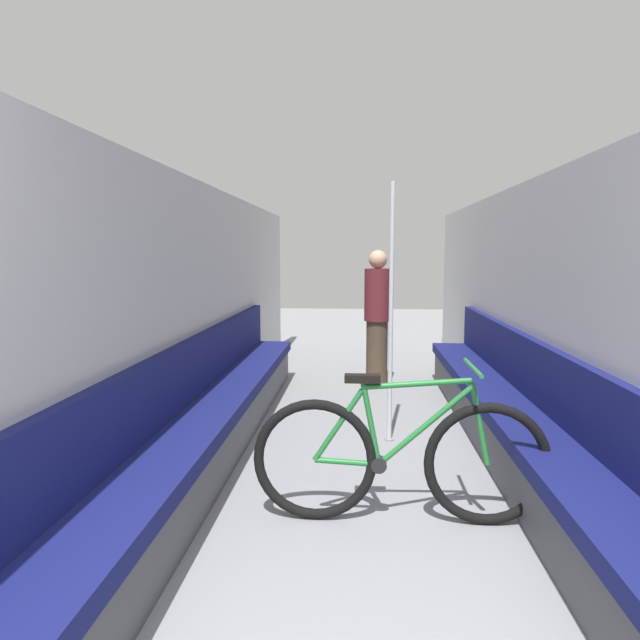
# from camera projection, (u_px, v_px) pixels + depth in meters

# --- Properties ---
(wall_left) EXTENTS (0.10, 10.19, 2.11)m
(wall_left) POSITION_uv_depth(u_px,v_px,m) (177.00, 318.00, 4.19)
(wall_left) COLOR #B2B2B7
(wall_left) RESTS_ON ground
(wall_right) EXTENTS (0.10, 10.19, 2.11)m
(wall_right) POSITION_uv_depth(u_px,v_px,m) (556.00, 321.00, 4.00)
(wall_right) COLOR #B2B2B7
(wall_right) RESTS_ON ground
(bench_seat_row_left) EXTENTS (0.44, 5.76, 0.89)m
(bench_seat_row_left) POSITION_uv_depth(u_px,v_px,m) (210.00, 421.00, 4.20)
(bench_seat_row_left) COLOR #4C4C51
(bench_seat_row_left) RESTS_ON ground
(bench_seat_row_right) EXTENTS (0.44, 5.76, 0.89)m
(bench_seat_row_right) POSITION_uv_depth(u_px,v_px,m) (519.00, 428.00, 4.05)
(bench_seat_row_right) COLOR #4C4C51
(bench_seat_row_right) RESTS_ON ground
(bicycle) EXTENTS (1.68, 0.46, 0.92)m
(bicycle) POSITION_uv_depth(u_px,v_px,m) (400.00, 459.00, 3.22)
(bicycle) COLOR black
(bicycle) RESTS_ON ground
(grab_pole_near) EXTENTS (0.08, 0.08, 2.09)m
(grab_pole_near) POSITION_uv_depth(u_px,v_px,m) (391.00, 317.00, 4.57)
(grab_pole_near) COLOR gray
(grab_pole_near) RESTS_ON ground
(passenger_standing) EXTENTS (0.30, 0.30, 1.56)m
(passenger_standing) POSITION_uv_depth(u_px,v_px,m) (377.00, 317.00, 6.51)
(passenger_standing) COLOR #473828
(passenger_standing) RESTS_ON ground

